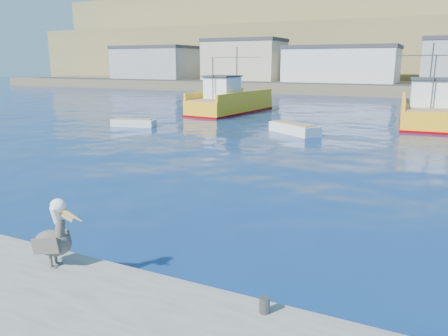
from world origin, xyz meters
name	(u,v)px	position (x,y,z in m)	size (l,w,h in m)	color
ground	(208,242)	(0.00, 0.00, 0.00)	(260.00, 260.00, 0.00)	#06194F
dock_bollards	(155,277)	(0.60, -3.40, 0.65)	(36.20, 0.20, 0.30)	#4C4C4C
far_shore	(420,45)	(0.00, 109.20, 8.98)	(200.00, 81.00, 24.00)	brown
trawler_yellow_a	(230,102)	(-13.41, 29.75, 1.05)	(5.20, 11.71, 6.53)	#FDAF16
trawler_yellow_b	(428,111)	(4.74, 29.33, 1.07)	(5.63, 12.17, 6.59)	#FDAF16
skiff_left	(134,123)	(-16.13, 17.67, 0.24)	(3.62, 1.99, 0.75)	silver
skiff_mid	(294,129)	(-3.61, 19.85, 0.29)	(4.27, 3.58, 0.91)	silver
pelican	(54,238)	(-1.88, -3.69, 1.18)	(1.28, 0.72, 1.59)	#595451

